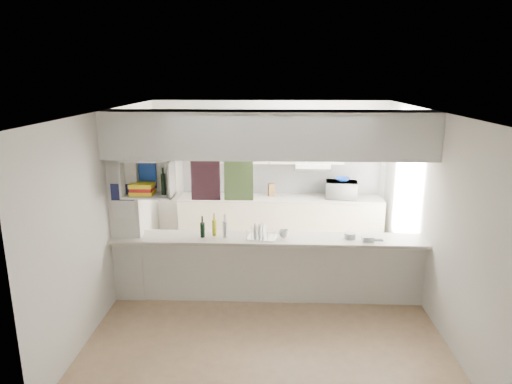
{
  "coord_description": "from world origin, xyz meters",
  "views": [
    {
      "loc": [
        0.07,
        -5.77,
        3.03
      ],
      "look_at": [
        -0.18,
        0.5,
        1.42
      ],
      "focal_mm": 32.0,
      "sensor_mm": 36.0,
      "label": 1
    }
  ],
  "objects_px": {
    "bowl": "(342,179)",
    "dish_rack": "(262,232)",
    "microwave": "(341,190)",
    "wine_bottles": "(214,228)"
  },
  "relations": [
    {
      "from": "bowl",
      "to": "dish_rack",
      "type": "relative_size",
      "value": 0.61
    },
    {
      "from": "microwave",
      "to": "dish_rack",
      "type": "relative_size",
      "value": 1.27
    },
    {
      "from": "microwave",
      "to": "bowl",
      "type": "xyz_separation_m",
      "value": [
        0.01,
        0.02,
        0.18
      ]
    },
    {
      "from": "bowl",
      "to": "dish_rack",
      "type": "height_order",
      "value": "bowl"
    },
    {
      "from": "wine_bottles",
      "to": "dish_rack",
      "type": "bearing_deg",
      "value": -1.65
    },
    {
      "from": "microwave",
      "to": "wine_bottles",
      "type": "height_order",
      "value": "wine_bottles"
    },
    {
      "from": "dish_rack",
      "to": "bowl",
      "type": "bearing_deg",
      "value": 66.69
    },
    {
      "from": "wine_bottles",
      "to": "bowl",
      "type": "bearing_deg",
      "value": 46.3
    },
    {
      "from": "wine_bottles",
      "to": "microwave",
      "type": "bearing_deg",
      "value": 46.18
    },
    {
      "from": "microwave",
      "to": "wine_bottles",
      "type": "relative_size",
      "value": 1.49
    }
  ]
}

